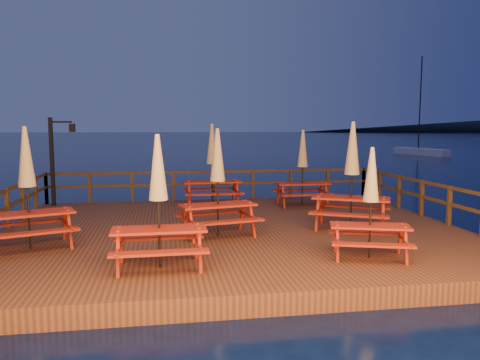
{
  "coord_description": "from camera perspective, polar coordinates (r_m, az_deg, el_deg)",
  "views": [
    {
      "loc": [
        -1.81,
        -12.14,
        3.1
      ],
      "look_at": [
        0.29,
        0.6,
        1.62
      ],
      "focal_mm": 35.0,
      "sensor_mm": 36.0,
      "label": 1
    }
  ],
  "objects": [
    {
      "name": "picnic_table_1",
      "position": [
        8.98,
        -9.91,
        -2.32
      ],
      "size": [
        1.8,
        1.49,
        2.56
      ],
      "rotation": [
        0.0,
        0.0,
        0.01
      ],
      "color": "maroon",
      "rests_on": "deck"
    },
    {
      "name": "lamp_post",
      "position": [
        17.09,
        -21.46,
        3.07
      ],
      "size": [
        0.85,
        0.18,
        3.0
      ],
      "color": "black",
      "rests_on": "deck"
    },
    {
      "name": "railing",
      "position": [
        14.17,
        -1.92,
        -1.3
      ],
      "size": [
        11.8,
        9.75,
        1.1
      ],
      "color": "#3B2912",
      "rests_on": "deck"
    },
    {
      "name": "picnic_table_4",
      "position": [
        11.24,
        -24.5,
        -0.66
      ],
      "size": [
        2.31,
        2.11,
        2.7
      ],
      "rotation": [
        0.0,
        0.0,
        0.35
      ],
      "color": "maroon",
      "rests_on": "deck"
    },
    {
      "name": "picnic_table_5",
      "position": [
        11.46,
        -2.75,
        -0.07
      ],
      "size": [
        2.14,
        1.89,
        2.65
      ],
      "rotation": [
        0.0,
        0.0,
        0.22
      ],
      "color": "maroon",
      "rests_on": "deck"
    },
    {
      "name": "picnic_table_0",
      "position": [
        9.91,
        15.65,
        -2.47
      ],
      "size": [
        1.91,
        1.73,
        2.28
      ],
      "rotation": [
        0.0,
        0.0,
        -0.3
      ],
      "color": "maroon",
      "rests_on": "deck"
    },
    {
      "name": "ground",
      "position": [
        12.66,
        -0.85,
        -7.62
      ],
      "size": [
        500.0,
        500.0,
        0.0
      ],
      "primitive_type": "plane",
      "color": "black",
      "rests_on": "ground"
    },
    {
      "name": "deck",
      "position": [
        12.61,
        -0.86,
        -6.73
      ],
      "size": [
        12.0,
        10.0,
        0.4
      ],
      "primitive_type": "cube",
      "color": "#452416",
      "rests_on": "ground"
    },
    {
      "name": "picnic_table_3",
      "position": [
        12.56,
        13.48,
        0.74
      ],
      "size": [
        2.5,
        2.35,
        2.82
      ],
      "rotation": [
        0.0,
        0.0,
        -0.48
      ],
      "color": "maroon",
      "rests_on": "deck"
    },
    {
      "name": "picnic_table_2",
      "position": [
        16.08,
        7.63,
        1.66
      ],
      "size": [
        1.81,
        1.49,
        2.59
      ],
      "rotation": [
        0.0,
        0.0,
        0.0
      ],
      "color": "maroon",
      "rests_on": "deck"
    },
    {
      "name": "picnic_table_6",
      "position": [
        15.94,
        -3.42,
        2.04
      ],
      "size": [
        1.98,
        1.64,
        2.79
      ],
      "rotation": [
        0.0,
        0.0,
        0.02
      ],
      "color": "maroon",
      "rests_on": "deck"
    },
    {
      "name": "deck_piles",
      "position": [
        12.74,
        -0.85,
        -8.92
      ],
      "size": [
        11.44,
        9.44,
        1.4
      ],
      "color": "#3B2912",
      "rests_on": "ground"
    },
    {
      "name": "sailboat",
      "position": [
        54.68,
        21.15,
        3.23
      ],
      "size": [
        2.81,
        7.39,
        10.84
      ],
      "rotation": [
        0.0,
        0.0,
        0.22
      ],
      "color": "silver",
      "rests_on": "ground"
    }
  ]
}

